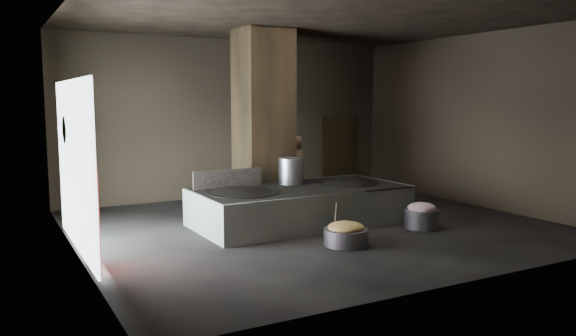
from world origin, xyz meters
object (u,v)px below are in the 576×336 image
cook (295,171)px  stock_pot (291,171)px  hearth_platform (300,205)px  meat_basin (421,219)px  wok_right (349,186)px  veg_basin (346,237)px  wok_left (243,196)px

cook → stock_pot: bearing=49.9°
hearth_platform → cook: size_ratio=2.55×
hearth_platform → meat_basin: size_ratio=6.41×
wok_right → veg_basin: size_ratio=1.62×
wok_right → meat_basin: 1.96m
wok_right → cook: bearing=104.4°
stock_pot → meat_basin: (2.05, -2.22, -0.93)m
cook → meat_basin: 3.79m
veg_basin → wok_left: bearing=122.0°
cook → meat_basin: bearing=101.8°
veg_basin → meat_basin: bearing=10.1°
wok_right → meat_basin: (0.75, -1.72, -0.55)m
wok_left → wok_right: bearing=2.0°
veg_basin → cook: bearing=74.7°
wok_left → cook: cook is taller
wok_right → veg_basin: 2.69m
wok_right → cook: (-0.46, 1.79, 0.18)m
wok_right → veg_basin: wok_right is taller
hearth_platform → wok_right: wok_right is taller
stock_pot → cook: 1.56m
wok_left → cook: bearing=39.0°
cook → veg_basin: bearing=67.6°
hearth_platform → wok_right: size_ratio=3.41×
hearth_platform → wok_right: (1.35, 0.05, 0.34)m
wok_right → cook: cook is taller
meat_basin → stock_pot: bearing=132.6°
wok_left → wok_right: (2.80, 0.10, 0.00)m
wok_left → veg_basin: 2.47m
cook → wok_right: bearing=97.3°
stock_pot → cook: cook is taller
wok_left → meat_basin: 3.94m
wok_left → stock_pot: (1.50, 0.60, 0.38)m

